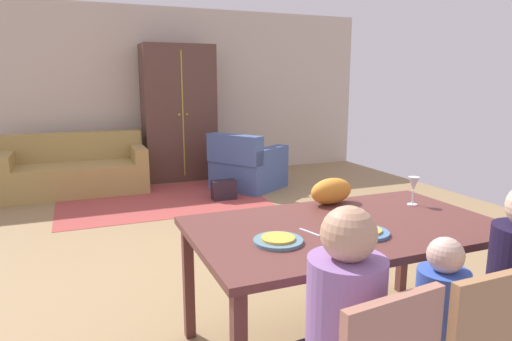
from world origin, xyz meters
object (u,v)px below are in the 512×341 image
(person_woman, at_px, (512,305))
(armchair, at_px, (247,167))
(wine_glass, at_px, (414,185))
(cat, at_px, (331,191))
(handbag, at_px, (224,190))
(armoire, at_px, (179,113))
(couch, at_px, (76,171))
(plate_near_man, at_px, (278,241))
(plate_near_child, at_px, (365,233))
(dining_table, at_px, (346,236))

(person_woman, relative_size, armchair, 0.94)
(wine_glass, relative_size, armchair, 0.16)
(cat, distance_m, handbag, 3.15)
(armoire, bearing_deg, couch, -167.11)
(person_woman, bearing_deg, armchair, 84.76)
(plate_near_man, height_order, couch, couch)
(cat, distance_m, armoire, 4.58)
(armchair, xyz_separation_m, handbag, (-0.50, -0.47, -0.19))
(person_woman, xyz_separation_m, handbag, (-0.08, 4.15, -0.38))
(plate_near_child, height_order, armoire, armoire)
(person_woman, distance_m, armchair, 4.65)
(dining_table, xyz_separation_m, plate_near_child, (-0.00, -0.18, 0.08))
(wine_glass, distance_m, person_woman, 0.96)
(dining_table, xyz_separation_m, person_woman, (0.48, -0.69, -0.18))
(plate_near_man, bearing_deg, plate_near_child, -7.17)
(person_woman, xyz_separation_m, armchair, (0.42, 4.62, -0.19))
(cat, bearing_deg, plate_near_man, -150.92)
(person_woman, xyz_separation_m, cat, (-0.33, 1.10, 0.33))
(plate_near_child, distance_m, person_woman, 0.75)
(dining_table, relative_size, person_woman, 1.56)
(couch, distance_m, armchair, 2.41)
(handbag, bearing_deg, plate_near_child, -96.24)
(plate_near_child, relative_size, handbag, 0.78)
(wine_glass, bearing_deg, armoire, 95.52)
(plate_near_man, xyz_separation_m, person_woman, (0.96, -0.57, -0.26))
(armoire, bearing_deg, wine_glass, -84.48)
(plate_near_child, height_order, person_woman, person_woman)
(armoire, xyz_separation_m, handbag, (0.24, -1.52, -0.92))
(plate_near_man, height_order, armchair, armchair)
(plate_near_man, bearing_deg, handbag, 76.26)
(plate_near_man, distance_m, plate_near_child, 0.48)
(couch, bearing_deg, cat, -69.75)
(person_woman, relative_size, armoire, 0.53)
(cat, bearing_deg, armoire, 78.94)
(wine_glass, relative_size, couch, 0.10)
(person_woman, height_order, armchair, person_woman)
(armoire, bearing_deg, cat, -90.14)
(plate_near_man, xyz_separation_m, couch, (-0.93, 4.74, -0.47))
(plate_near_man, bearing_deg, wine_glass, 15.23)
(wine_glass, height_order, armoire, armoire)
(cat, relative_size, armchair, 0.27)
(plate_near_man, relative_size, cat, 0.78)
(plate_near_child, distance_m, cat, 0.61)
(armchair, height_order, armoire, armoire)
(dining_table, bearing_deg, plate_near_child, -90.00)
(armoire, bearing_deg, plate_near_man, -97.14)
(couch, xyz_separation_m, armoire, (1.56, 0.36, 0.75))
(wine_glass, xyz_separation_m, couch, (-2.03, 4.44, -0.59))
(armoire, bearing_deg, person_woman, -86.79)
(person_woman, bearing_deg, couch, 109.52)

